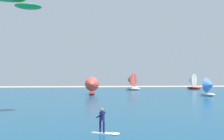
{
  "coord_description": "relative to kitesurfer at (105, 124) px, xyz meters",
  "views": [
    {
      "loc": [
        -2.39,
        -5.33,
        3.86
      ],
      "look_at": [
        -0.37,
        15.11,
        4.36
      ],
      "focal_mm": 44.3,
      "sensor_mm": 36.0,
      "label": 1
    }
  ],
  "objects": [
    {
      "name": "sailboat_heeled_over",
      "position": [
        11.64,
        58.55,
        1.87
      ],
      "size": [
        4.85,
        4.65,
        5.41
      ],
      "color": "silver",
      "rests_on": "ocean"
    },
    {
      "name": "kite",
      "position": [
        -8.97,
        9.37,
        10.48
      ],
      "size": [
        7.05,
        3.8,
        1.02
      ],
      "color": "#198C3F"
    },
    {
      "name": "ocean",
      "position": [
        1.07,
        36.52,
        -0.65
      ],
      "size": [
        160.0,
        90.0,
        0.1
      ],
      "primitive_type": "cube",
      "color": "navy",
      "rests_on": "ground"
    },
    {
      "name": "kitesurfer",
      "position": [
        0.0,
        0.0,
        0.0
      ],
      "size": [
        1.99,
        1.4,
        1.67
      ],
      "color": "white",
      "rests_on": "ocean"
    },
    {
      "name": "sailboat_mid_right",
      "position": [
        22.7,
        32.88,
        1.24
      ],
      "size": [
        3.25,
        3.61,
        4.02
      ],
      "color": "silver",
      "rests_on": "ocean"
    },
    {
      "name": "sailboat_outermost",
      "position": [
        30.63,
        61.67,
        1.79
      ],
      "size": [
        4.58,
        4.63,
        5.22
      ],
      "color": "maroon",
      "rests_on": "ocean"
    },
    {
      "name": "sailboat_trailing",
      "position": [
        0.07,
        38.82,
        1.31
      ],
      "size": [
        3.15,
        3.66,
        4.17
      ],
      "color": "maroon",
      "rests_on": "ocean"
    }
  ]
}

